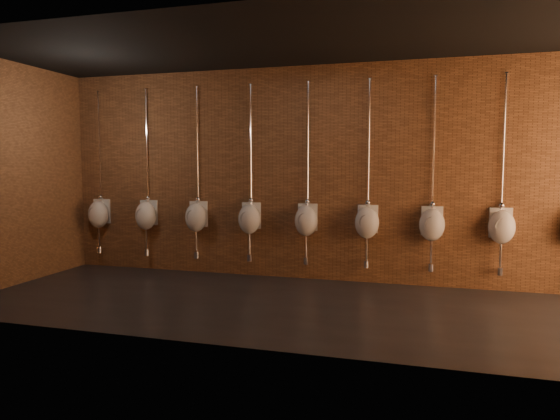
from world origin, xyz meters
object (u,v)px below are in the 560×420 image
at_px(urinal_6, 432,224).
at_px(urinal_7, 502,226).
at_px(urinal_2, 196,216).
at_px(urinal_3, 250,218).
at_px(urinal_1, 146,215).
at_px(urinal_5, 367,222).
at_px(urinal_0, 99,213).
at_px(urinal_4, 306,220).

xyz_separation_m(urinal_6, urinal_7, (0.90, 0.00, 0.00)).
bearing_deg(urinal_6, urinal_2, 180.00).
height_order(urinal_3, urinal_6, same).
height_order(urinal_1, urinal_5, same).
height_order(urinal_0, urinal_3, same).
xyz_separation_m(urinal_3, urinal_5, (1.79, 0.00, 0.00)).
relative_size(urinal_5, urinal_7, 1.00).
xyz_separation_m(urinal_1, urinal_7, (5.38, 0.00, 0.00)).
relative_size(urinal_3, urinal_4, 1.00).
relative_size(urinal_5, urinal_6, 1.00).
xyz_separation_m(urinal_4, urinal_6, (1.79, 0.00, 0.00)).
bearing_deg(urinal_2, urinal_6, 0.00).
distance_m(urinal_0, urinal_2, 1.79).
distance_m(urinal_2, urinal_6, 3.59).
bearing_deg(urinal_0, urinal_5, 0.00).
bearing_deg(urinal_7, urinal_4, 180.00).
height_order(urinal_5, urinal_7, same).
xyz_separation_m(urinal_1, urinal_2, (0.90, 0.00, 0.00)).
height_order(urinal_3, urinal_4, same).
bearing_deg(urinal_2, urinal_4, 0.00).
distance_m(urinal_1, urinal_3, 1.79).
distance_m(urinal_1, urinal_2, 0.90).
relative_size(urinal_6, urinal_7, 1.00).
bearing_deg(urinal_4, urinal_3, 180.00).
height_order(urinal_0, urinal_6, same).
height_order(urinal_2, urinal_4, same).
xyz_separation_m(urinal_0, urinal_3, (2.69, 0.00, 0.00)).
height_order(urinal_0, urinal_2, same).
height_order(urinal_1, urinal_7, same).
distance_m(urinal_2, urinal_7, 4.49).
distance_m(urinal_5, urinal_6, 0.90).
height_order(urinal_2, urinal_7, same).
distance_m(urinal_3, urinal_5, 1.79).
distance_m(urinal_3, urinal_7, 3.59).
height_order(urinal_6, urinal_7, same).
height_order(urinal_1, urinal_3, same).
height_order(urinal_0, urinal_1, same).
xyz_separation_m(urinal_4, urinal_5, (0.90, 0.00, 0.00)).
height_order(urinal_1, urinal_6, same).
xyz_separation_m(urinal_3, urinal_7, (3.59, 0.00, 0.00)).
distance_m(urinal_4, urinal_6, 1.79).
relative_size(urinal_2, urinal_4, 1.00).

